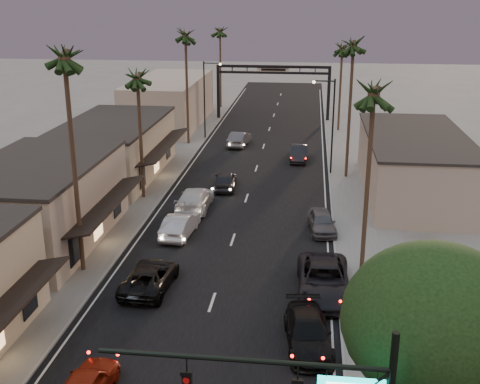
% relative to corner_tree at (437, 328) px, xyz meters
% --- Properties ---
extents(ground, '(200.00, 200.00, 0.00)m').
position_rel_corner_tree_xyz_m(ground, '(-9.48, 32.55, -5.98)').
color(ground, slate).
rests_on(ground, ground).
extents(road, '(14.00, 120.00, 0.02)m').
position_rel_corner_tree_xyz_m(road, '(-9.48, 37.55, -5.97)').
color(road, black).
rests_on(road, ground).
extents(sidewalk_left, '(5.00, 92.00, 0.12)m').
position_rel_corner_tree_xyz_m(sidewalk_left, '(-18.98, 44.55, -5.92)').
color(sidewalk_left, slate).
rests_on(sidewalk_left, ground).
extents(sidewalk_right, '(5.00, 92.00, 0.12)m').
position_rel_corner_tree_xyz_m(sidewalk_right, '(0.02, 44.55, -5.92)').
color(sidewalk_right, slate).
rests_on(sidewalk_right, ground).
extents(storefront_mid, '(8.00, 14.00, 5.50)m').
position_rel_corner_tree_xyz_m(storefront_mid, '(-22.48, 18.55, -3.23)').
color(storefront_mid, '#A49483').
rests_on(storefront_mid, ground).
extents(storefront_far, '(8.00, 16.00, 5.00)m').
position_rel_corner_tree_xyz_m(storefront_far, '(-22.48, 34.55, -3.48)').
color(storefront_far, '#BAAF8E').
rests_on(storefront_far, ground).
extents(storefront_dist, '(8.00, 20.00, 6.00)m').
position_rel_corner_tree_xyz_m(storefront_dist, '(-22.48, 57.55, -2.98)').
color(storefront_dist, '#A49483').
rests_on(storefront_dist, ground).
extents(building_right, '(8.00, 18.00, 5.00)m').
position_rel_corner_tree_xyz_m(building_right, '(4.52, 32.55, -3.48)').
color(building_right, '#A49483').
rests_on(building_right, ground).
extents(corner_tree, '(6.20, 6.20, 8.80)m').
position_rel_corner_tree_xyz_m(corner_tree, '(0.00, 0.00, 0.00)').
color(corner_tree, '#38281C').
rests_on(corner_tree, ground).
extents(arch, '(15.20, 0.40, 7.27)m').
position_rel_corner_tree_xyz_m(arch, '(-9.48, 62.55, -0.45)').
color(arch, black).
rests_on(arch, ground).
extents(streetlight_right, '(2.13, 0.30, 9.00)m').
position_rel_corner_tree_xyz_m(streetlight_right, '(-2.56, 37.55, -0.65)').
color(streetlight_right, black).
rests_on(streetlight_right, ground).
extents(streetlight_left, '(2.13, 0.30, 9.00)m').
position_rel_corner_tree_xyz_m(streetlight_left, '(-16.40, 50.55, -0.65)').
color(streetlight_left, black).
rests_on(streetlight_left, ground).
extents(palm_lb, '(3.20, 3.20, 15.20)m').
position_rel_corner_tree_xyz_m(palm_lb, '(-18.08, 14.55, 7.41)').
color(palm_lb, '#38281C').
rests_on(palm_lb, ground).
extents(palm_lc, '(3.20, 3.20, 12.20)m').
position_rel_corner_tree_xyz_m(palm_lc, '(-18.08, 28.55, 4.49)').
color(palm_lc, '#38281C').
rests_on(palm_lc, ground).
extents(palm_ld, '(3.20, 3.20, 14.20)m').
position_rel_corner_tree_xyz_m(palm_ld, '(-18.08, 47.55, 6.44)').
color(palm_ld, '#38281C').
rests_on(palm_ld, ground).
extents(palm_ra, '(3.20, 3.20, 13.20)m').
position_rel_corner_tree_xyz_m(palm_ra, '(-0.88, 16.55, 5.46)').
color(palm_ra, '#38281C').
rests_on(palm_ra, ground).
extents(palm_rb, '(3.20, 3.20, 14.20)m').
position_rel_corner_tree_xyz_m(palm_rb, '(-0.88, 36.55, 6.44)').
color(palm_rb, '#38281C').
rests_on(palm_rb, ground).
extents(palm_rc, '(3.20, 3.20, 12.20)m').
position_rel_corner_tree_xyz_m(palm_rc, '(-0.88, 56.55, 4.49)').
color(palm_rc, '#38281C').
rests_on(palm_rc, ground).
extents(palm_far, '(3.20, 3.20, 13.20)m').
position_rel_corner_tree_xyz_m(palm_far, '(-17.78, 70.55, 5.46)').
color(palm_far, '#38281C').
rests_on(palm_far, ground).
extents(oncoming_pickup, '(2.75, 5.52, 1.50)m').
position_rel_corner_tree_xyz_m(oncoming_pickup, '(-13.34, 12.79, -5.23)').
color(oncoming_pickup, black).
rests_on(oncoming_pickup, ground).
extents(oncoming_silver, '(2.12, 5.00, 1.60)m').
position_rel_corner_tree_xyz_m(oncoming_silver, '(-13.30, 20.93, -5.18)').
color(oncoming_silver, '#AEAFB4').
rests_on(oncoming_silver, ground).
extents(oncoming_white, '(2.42, 5.93, 1.72)m').
position_rel_corner_tree_xyz_m(oncoming_white, '(-13.29, 26.43, -5.12)').
color(oncoming_white, silver).
rests_on(oncoming_white, ground).
extents(oncoming_dgrey, '(2.16, 4.73, 1.57)m').
position_rel_corner_tree_xyz_m(oncoming_dgrey, '(-11.63, 31.93, -5.19)').
color(oncoming_dgrey, black).
rests_on(oncoming_dgrey, ground).
extents(oncoming_grey_far, '(2.31, 5.10, 1.62)m').
position_rel_corner_tree_xyz_m(oncoming_grey_far, '(-12.23, 47.41, -5.17)').
color(oncoming_grey_far, '#4C4C51').
rests_on(oncoming_grey_far, ground).
extents(curbside_near, '(3.18, 6.54, 1.79)m').
position_rel_corner_tree_xyz_m(curbside_near, '(-3.28, 13.32, -5.08)').
color(curbside_near, black).
rests_on(curbside_near, ground).
extents(curbside_black, '(2.77, 5.45, 1.52)m').
position_rel_corner_tree_xyz_m(curbside_black, '(-4.12, 7.82, -5.22)').
color(curbside_black, black).
rests_on(curbside_black, ground).
extents(curbside_grey, '(2.32, 4.61, 1.51)m').
position_rel_corner_tree_xyz_m(curbside_grey, '(-3.28, 22.85, -5.22)').
color(curbside_grey, '#4A4A4F').
rests_on(curbside_grey, ground).
extents(curbside_far, '(1.74, 4.78, 1.57)m').
position_rel_corner_tree_xyz_m(curbside_far, '(-5.41, 42.00, -5.20)').
color(curbside_far, black).
rests_on(curbside_far, ground).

